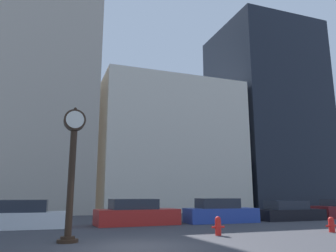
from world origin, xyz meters
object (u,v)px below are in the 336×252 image
Objects in this scene: car_red at (136,214)px; car_blue at (220,212)px; fire_hydrant_near at (218,226)px; fire_hydrant_far at (331,224)px; car_black at (289,212)px; street_clock at (72,163)px; car_white at (26,216)px.

car_blue is at bearing -4.92° from car_red.
fire_hydrant_far is (5.58, -0.72, -0.05)m from fire_hydrant_near.
car_red is 1.04× the size of car_black.
car_blue is (5.38, -0.20, 0.00)m from car_red.
street_clock is 1.19× the size of car_white.
car_blue is (11.28, -0.24, 0.02)m from car_white.
car_black is at bearing 65.14° from fire_hydrant_far.
car_blue is at bearing 109.66° from fire_hydrant_far.
car_blue reaches higher than fire_hydrant_near.
car_red is 6.96× the size of fire_hydrant_far.
car_white is 5.38× the size of fire_hydrant_near.
car_white is 0.93× the size of car_blue.
car_white is 6.15× the size of fire_hydrant_far.
fire_hydrant_near is at bearing -117.64° from car_blue.
street_clock is 12.10m from fire_hydrant_far.
car_red is 6.10× the size of fire_hydrant_near.
car_blue is 6.58× the size of fire_hydrant_far.
street_clock is 6.43× the size of fire_hydrant_near.
car_red is 10.20m from fire_hydrant_far.
car_white is 10.02m from fire_hydrant_near.
car_red is (5.90, -0.03, 0.01)m from car_white.
street_clock is 1.10× the size of car_black.
fire_hydrant_near is at bearing -34.21° from car_white.
car_blue reaches higher than fire_hydrant_far.
fire_hydrant_near is 5.62m from fire_hydrant_far.
fire_hydrant_far is (-3.09, -6.66, -0.19)m from car_black.
fire_hydrant_far is at bearing -23.70° from car_white.
car_red is 6.34m from fire_hydrant_near.
car_red reaches higher than fire_hydrant_near.
fire_hydrant_near is (2.12, -5.98, -0.22)m from car_red.
fire_hydrant_near is (-3.26, -5.77, -0.22)m from car_blue.
car_white is at bearing 143.17° from fire_hydrant_near.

